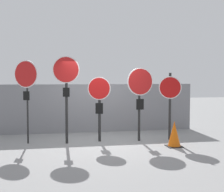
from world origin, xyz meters
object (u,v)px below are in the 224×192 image
stop_sign_3 (140,90)px  stop_sign_4 (170,95)px  traffic_cone_0 (174,134)px  stop_sign_1 (66,82)px  stop_sign_2 (99,98)px  stop_sign_0 (26,80)px

stop_sign_3 → stop_sign_4: stop_sign_3 is taller
stop_sign_3 → stop_sign_4: size_ratio=1.07×
stop_sign_3 → traffic_cone_0: 1.76m
stop_sign_1 → stop_sign_3: (2.29, -0.03, -0.25)m
stop_sign_1 → stop_sign_4: stop_sign_1 is taller
stop_sign_2 → stop_sign_4: 2.26m
stop_sign_0 → stop_sign_1: (1.19, -0.23, -0.04)m
traffic_cone_0 → stop_sign_2: bearing=151.2°
stop_sign_3 → stop_sign_1: bearing=170.0°
stop_sign_1 → stop_sign_2: bearing=16.0°
stop_sign_3 → stop_sign_0: bearing=166.6°
stop_sign_4 → stop_sign_3: bearing=-162.8°
stop_sign_0 → stop_sign_4: bearing=28.3°
stop_sign_2 → stop_sign_3: (1.27, -0.16, 0.25)m
stop_sign_1 → traffic_cone_0: 3.56m
stop_sign_1 → stop_sign_3: 2.31m
stop_sign_1 → stop_sign_4: bearing=7.6°
stop_sign_0 → stop_sign_3: size_ratio=1.09×
stop_sign_4 → stop_sign_0: bearing=-164.4°
stop_sign_3 → stop_sign_4: bearing=-11.4°
traffic_cone_0 → stop_sign_1: bearing=162.1°
stop_sign_0 → traffic_cone_0: stop_sign_0 is taller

